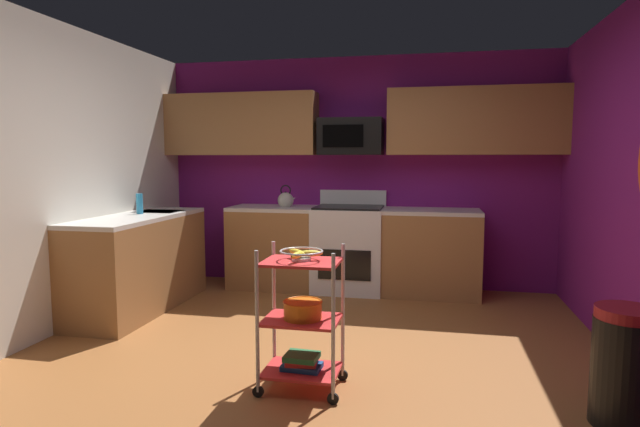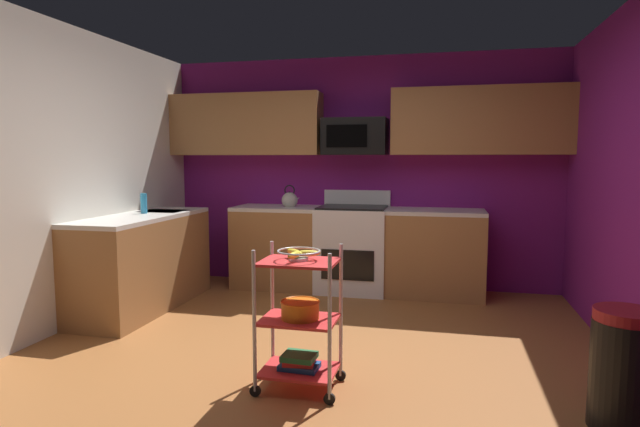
% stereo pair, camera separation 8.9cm
% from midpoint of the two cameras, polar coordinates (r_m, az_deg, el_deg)
% --- Properties ---
extents(floor, '(4.40, 4.80, 0.04)m').
position_cam_midpoint_polar(floor, '(3.96, -1.97, -16.00)').
color(floor, '#995B2D').
rests_on(floor, ground).
extents(wall_back, '(4.52, 0.06, 2.60)m').
position_cam_midpoint_polar(wall_back, '(6.06, 3.52, 4.46)').
color(wall_back, '#751970').
rests_on(wall_back, ground).
extents(wall_left, '(0.06, 4.80, 2.60)m').
position_cam_midpoint_polar(wall_left, '(4.73, -29.30, 3.27)').
color(wall_left, silver).
rests_on(wall_left, ground).
extents(counter_run, '(3.57, 2.29, 0.92)m').
position_cam_midpoint_polar(counter_run, '(5.56, -5.29, -4.37)').
color(counter_run, '#9E6B3D').
rests_on(counter_run, ground).
extents(oven_range, '(0.76, 0.65, 1.10)m').
position_cam_midpoint_polar(oven_range, '(5.82, 2.72, -3.73)').
color(oven_range, white).
rests_on(oven_range, ground).
extents(upper_cabinets, '(4.40, 0.33, 0.70)m').
position_cam_midpoint_polar(upper_cabinets, '(5.87, 3.33, 9.78)').
color(upper_cabinets, '#9E6B3D').
extents(microwave, '(0.70, 0.39, 0.40)m').
position_cam_midpoint_polar(microwave, '(5.85, 2.95, 8.33)').
color(microwave, black).
extents(rolling_cart, '(0.54, 0.37, 0.91)m').
position_cam_midpoint_polar(rolling_cart, '(3.37, -2.78, -11.45)').
color(rolling_cart, silver).
rests_on(rolling_cart, ground).
extents(fruit_bowl, '(0.27, 0.27, 0.07)m').
position_cam_midpoint_polar(fruit_bowl, '(3.27, -2.82, -4.33)').
color(fruit_bowl, silver).
rests_on(fruit_bowl, rolling_cart).
extents(mixing_bowl_large, '(0.25, 0.25, 0.11)m').
position_cam_midpoint_polar(mixing_bowl_large, '(3.35, -2.67, -10.35)').
color(mixing_bowl_large, orange).
rests_on(mixing_bowl_large, rolling_cart).
extents(book_stack, '(0.25, 0.19, 0.10)m').
position_cam_midpoint_polar(book_stack, '(3.47, -2.76, -15.77)').
color(book_stack, '#1E4C8C').
rests_on(book_stack, rolling_cart).
extents(kettle, '(0.21, 0.18, 0.26)m').
position_cam_midpoint_polar(kettle, '(5.91, -4.18, 1.47)').
color(kettle, beige).
rests_on(kettle, counter_run).
extents(dish_soap_bottle, '(0.06, 0.06, 0.20)m').
position_cam_midpoint_polar(dish_soap_bottle, '(5.45, -19.46, 1.01)').
color(dish_soap_bottle, '#2D8CBF').
rests_on(dish_soap_bottle, counter_run).
extents(trash_can, '(0.34, 0.42, 0.66)m').
position_cam_midpoint_polar(trash_can, '(3.39, 29.50, -14.33)').
color(trash_can, black).
rests_on(trash_can, ground).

